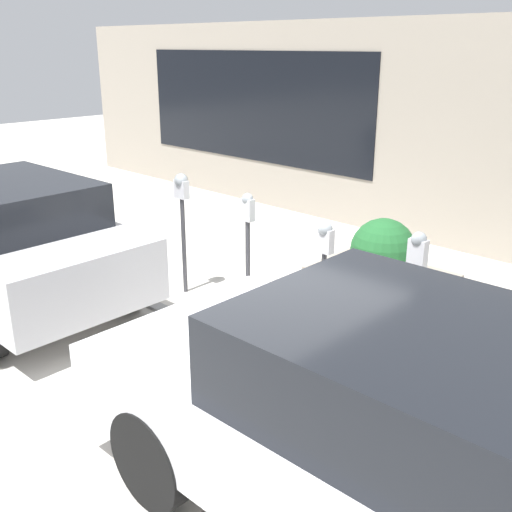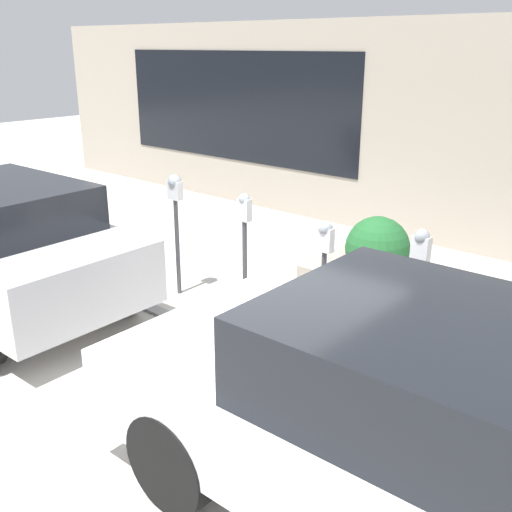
{
  "view_description": "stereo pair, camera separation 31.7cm",
  "coord_description": "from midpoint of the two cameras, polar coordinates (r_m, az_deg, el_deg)",
  "views": [
    {
      "loc": [
        -3.98,
        3.94,
        2.98
      ],
      "look_at": [
        0.0,
        -0.16,
        0.96
      ],
      "focal_mm": 42.0,
      "sensor_mm": 36.0,
      "label": 1
    },
    {
      "loc": [
        -3.75,
        4.16,
        2.98
      ],
      "look_at": [
        0.0,
        -0.16,
        0.96
      ],
      "focal_mm": 42.0,
      "sensor_mm": 36.0,
      "label": 2
    }
  ],
  "objects": [
    {
      "name": "planter_box",
      "position": [
        7.24,
        10.1,
        -1.63
      ],
      "size": [
        1.53,
        1.1,
        1.1
      ],
      "color": "gray",
      "rests_on": "ground_plane"
    },
    {
      "name": "curb_strip",
      "position": [
        6.28,
        -2.89,
        -8.64
      ],
      "size": [
        19.0,
        0.16,
        0.04
      ],
      "color": "gray",
      "rests_on": "ground_plane"
    },
    {
      "name": "parking_meter_second",
      "position": [
        5.99,
        5.04,
        0.25
      ],
      "size": [
        0.17,
        0.15,
        1.35
      ],
      "color": "#38383D",
      "rests_on": "ground_plane"
    },
    {
      "name": "parked_car_front",
      "position": [
        3.84,
        13.99,
        -15.61
      ],
      "size": [
        4.35,
        1.93,
        1.53
      ],
      "rotation": [
        0.0,
        0.0,
        0.02
      ],
      "color": "silver",
      "rests_on": "ground_plane"
    },
    {
      "name": "parking_meter_fourth",
      "position": [
        7.32,
        -8.91,
        4.9
      ],
      "size": [
        0.2,
        0.17,
        1.53
      ],
      "color": "#38383D",
      "rests_on": "ground_plane"
    },
    {
      "name": "ground_plane",
      "position": [
        6.34,
        -2.38,
        -8.54
      ],
      "size": [
        40.0,
        40.0,
        0.0
      ],
      "primitive_type": "plane",
      "color": "beige"
    },
    {
      "name": "building_facade",
      "position": [
        9.44,
        16.75,
        10.9
      ],
      "size": [
        19.0,
        0.17,
        3.38
      ],
      "color": "#9E9384",
      "rests_on": "ground_plane"
    },
    {
      "name": "parking_meter_middle",
      "position": [
        6.63,
        -2.47,
        2.43
      ],
      "size": [
        0.15,
        0.13,
        1.46
      ],
      "color": "#38383D",
      "rests_on": "ground_plane"
    },
    {
      "name": "parking_meter_nearest",
      "position": [
        5.44,
        13.55,
        -2.3
      ],
      "size": [
        0.16,
        0.14,
        1.49
      ],
      "color": "#38383D",
      "rests_on": "ground_plane"
    }
  ]
}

